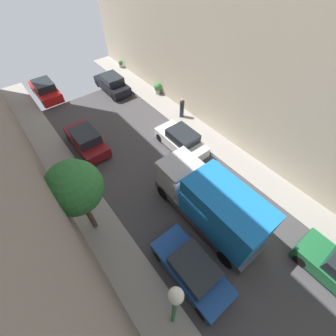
% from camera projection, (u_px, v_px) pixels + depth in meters
% --- Properties ---
extents(ground, '(32.00, 32.00, 0.00)m').
position_uv_depth(ground, '(200.00, 212.00, 13.10)').
color(ground, '#423F42').
extents(sidewalk_left, '(2.00, 44.00, 0.15)m').
position_uv_depth(sidewalk_left, '(127.00, 267.00, 11.03)').
color(sidewalk_left, gray).
rests_on(sidewalk_left, ground).
extents(sidewalk_right, '(2.00, 44.00, 0.15)m').
position_uv_depth(sidewalk_right, '(253.00, 171.00, 15.05)').
color(sidewalk_right, gray).
rests_on(sidewalk_right, ground).
extents(parked_car_left_1, '(1.78, 4.20, 1.57)m').
position_uv_depth(parked_car_left_1, '(192.00, 269.00, 10.36)').
color(parked_car_left_1, '#194799').
rests_on(parked_car_left_1, ground).
extents(parked_car_left_2, '(1.78, 4.20, 1.57)m').
position_uv_depth(parked_car_left_2, '(87.00, 140.00, 16.08)').
color(parked_car_left_2, maroon).
rests_on(parked_car_left_2, ground).
extents(parked_car_left_3, '(1.78, 4.20, 1.57)m').
position_uv_depth(parked_car_left_3, '(45.00, 90.00, 20.50)').
color(parked_car_left_3, red).
rests_on(parked_car_left_3, ground).
extents(parked_car_right_2, '(1.78, 4.20, 1.57)m').
position_uv_depth(parked_car_right_2, '(181.00, 141.00, 16.07)').
color(parked_car_right_2, white).
rests_on(parked_car_right_2, ground).
extents(parked_car_right_3, '(1.78, 4.20, 1.57)m').
position_uv_depth(parked_car_right_3, '(112.00, 84.00, 21.22)').
color(parked_car_right_3, black).
rests_on(parked_car_right_3, ground).
extents(delivery_truck, '(2.26, 6.60, 3.38)m').
position_uv_depth(delivery_truck, '(212.00, 204.00, 11.42)').
color(delivery_truck, '#4C4C51').
rests_on(delivery_truck, ground).
extents(pedestrian, '(0.40, 0.36, 1.72)m').
position_uv_depth(pedestrian, '(182.00, 107.00, 18.16)').
color(pedestrian, '#2D334C').
rests_on(pedestrian, sidewalk_right).
extents(street_tree_0, '(2.53, 2.53, 4.93)m').
position_uv_depth(street_tree_0, '(75.00, 188.00, 9.62)').
color(street_tree_0, brown).
rests_on(street_tree_0, sidewalk_left).
extents(potted_plant_2, '(0.45, 0.45, 0.75)m').
position_uv_depth(potted_plant_2, '(121.00, 64.00, 24.32)').
color(potted_plant_2, '#B2A899').
rests_on(potted_plant_2, sidewalk_right).
extents(potted_plant_3, '(0.73, 0.73, 1.05)m').
position_uv_depth(potted_plant_3, '(158.00, 88.00, 20.74)').
color(potted_plant_3, '#B2A899').
rests_on(potted_plant_3, sidewalk_right).
extents(lamp_post, '(0.44, 0.44, 5.30)m').
position_uv_depth(lamp_post, '(175.00, 306.00, 6.89)').
color(lamp_post, '#26723F').
rests_on(lamp_post, sidewalk_left).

